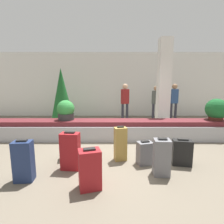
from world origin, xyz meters
TOP-DOWN VIEW (x-y plane):
  - ground_plane at (0.00, 0.00)m, footprint 18.00×18.00m
  - back_wall at (0.00, 5.18)m, footprint 18.00×0.06m
  - carousel at (0.00, 1.34)m, footprint 8.60×0.76m
  - pillar at (1.80, 2.38)m, footprint 0.41×0.41m
  - suitcase_0 at (1.43, -0.41)m, footprint 0.41×0.27m
  - suitcase_1 at (0.89, -0.81)m, footprint 0.30×0.26m
  - suitcase_2 at (-0.95, -0.08)m, footprint 0.38×0.32m
  - suitcase_3 at (-0.37, -1.23)m, footprint 0.40×0.35m
  - suitcase_4 at (-1.54, -1.01)m, footprint 0.33×0.24m
  - suitcase_5 at (0.17, -0.17)m, footprint 0.30×0.24m
  - suitcase_6 at (-0.83, -0.58)m, footprint 0.38×0.25m
  - suitcase_7 at (0.67, -0.37)m, footprint 0.35×0.30m
  - potted_plant_0 at (-1.43, 1.42)m, footprint 0.52×0.52m
  - potted_plant_1 at (3.15, 1.41)m, footprint 0.64×0.64m
  - traveler_0 at (0.55, 3.77)m, footprint 0.37×0.31m
  - traveler_1 at (1.97, 4.09)m, footprint 0.36×0.34m
  - traveler_2 at (2.75, 3.93)m, footprint 0.35×0.24m
  - decorated_tree at (-2.18, 3.69)m, footprint 0.93×0.93m

SIDE VIEW (x-z plane):
  - ground_plane at x=0.00m, z-range 0.00..0.00m
  - suitcase_2 at x=-0.95m, z-range -0.01..0.49m
  - suitcase_7 at x=0.67m, z-range -0.01..0.50m
  - suitcase_0 at x=1.43m, z-range -0.01..0.55m
  - carousel at x=0.00m, z-range -0.01..0.56m
  - suitcase_3 at x=-0.37m, z-range -0.01..0.67m
  - suitcase_1 at x=0.89m, z-range -0.01..0.69m
  - suitcase_4 at x=-1.54m, z-range -0.01..0.73m
  - suitcase_6 at x=-0.83m, z-range -0.01..0.75m
  - suitcase_5 at x=0.17m, z-range -0.01..0.76m
  - potted_plant_0 at x=-1.43m, z-range 0.56..1.16m
  - potted_plant_1 at x=3.15m, z-range 0.56..1.21m
  - traveler_1 at x=1.97m, z-range 0.14..1.70m
  - traveler_2 at x=2.75m, z-range 0.16..1.82m
  - traveler_0 at x=0.55m, z-range 0.16..1.82m
  - decorated_tree at x=-2.18m, z-range 0.09..2.40m
  - back_wall at x=0.00m, z-range 0.00..3.20m
  - pillar at x=1.80m, z-range 0.00..3.20m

